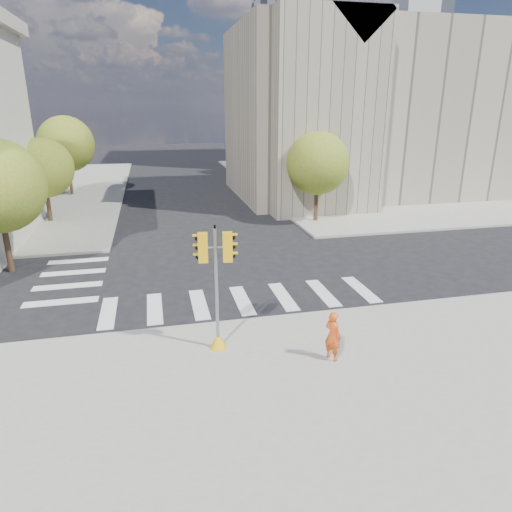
{
  "coord_description": "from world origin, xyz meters",
  "views": [
    {
      "loc": [
        -3.45,
        -19.26,
        7.83
      ],
      "look_at": [
        0.38,
        -2.52,
        2.1
      ],
      "focal_mm": 32.0,
      "sensor_mm": 36.0,
      "label": 1
    }
  ],
  "objects": [
    {
      "name": "ground",
      "position": [
        0.0,
        0.0,
        0.0
      ],
      "size": [
        160.0,
        160.0,
        0.0
      ],
      "primitive_type": "plane",
      "color": "black",
      "rests_on": "ground"
    },
    {
      "name": "sidewalk_near",
      "position": [
        0.0,
        -11.0,
        0.07
      ],
      "size": [
        30.0,
        14.0,
        0.15
      ],
      "primitive_type": "cube",
      "color": "gray",
      "rests_on": "ground"
    },
    {
      "name": "sidewalk_far_right",
      "position": [
        20.0,
        26.0,
        0.07
      ],
      "size": [
        28.0,
        40.0,
        0.15
      ],
      "primitive_type": "cube",
      "color": "gray",
      "rests_on": "ground"
    },
    {
      "name": "civic_building",
      "position": [
        15.59,
        19.12,
        7.26
      ],
      "size": [
        26.0,
        16.0,
        19.39
      ],
      "color": "gray",
      "rests_on": "ground"
    },
    {
      "name": "office_tower",
      "position": [
        22.0,
        42.0,
        15.0
      ],
      "size": [
        20.0,
        18.0,
        30.0
      ],
      "primitive_type": "cube",
      "color": "#9EA0A3",
      "rests_on": "ground"
    },
    {
      "name": "tree_lw_mid",
      "position": [
        -10.5,
        14.0,
        3.76
      ],
      "size": [
        4.0,
        4.0,
        5.77
      ],
      "color": "#382616",
      "rests_on": "ground"
    },
    {
      "name": "tree_lw_far",
      "position": [
        -10.5,
        24.0,
        4.54
      ],
      "size": [
        4.8,
        4.8,
        6.95
      ],
      "color": "#382616",
      "rests_on": "ground"
    },
    {
      "name": "tree_re_near",
      "position": [
        7.5,
        10.0,
        4.05
      ],
      "size": [
        4.2,
        4.2,
        6.16
      ],
      "color": "#382616",
      "rests_on": "ground"
    },
    {
      "name": "tree_re_mid",
      "position": [
        7.5,
        22.0,
        4.35
      ],
      "size": [
        4.6,
        4.6,
        6.66
      ],
      "color": "#382616",
      "rests_on": "ground"
    },
    {
      "name": "tree_re_far",
      "position": [
        7.5,
        34.0,
        3.87
      ],
      "size": [
        4.0,
        4.0,
        5.88
      ],
      "color": "#382616",
      "rests_on": "ground"
    },
    {
      "name": "lamp_near",
      "position": [
        8.0,
        14.0,
        4.58
      ],
      "size": [
        0.35,
        0.18,
        8.11
      ],
      "color": "black",
      "rests_on": "sidewalk_far_right"
    },
    {
      "name": "lamp_far",
      "position": [
        8.0,
        28.0,
        4.58
      ],
      "size": [
        0.35,
        0.18,
        8.11
      ],
      "color": "black",
      "rests_on": "sidewalk_far_right"
    },
    {
      "name": "traffic_signal",
      "position": [
        -1.68,
        -5.9,
        1.91
      ],
      "size": [
        1.08,
        0.56,
        4.2
      ],
      "rotation": [
        0.0,
        0.0,
        -0.13
      ],
      "color": "#EAAB0C",
      "rests_on": "sidewalk_near"
    },
    {
      "name": "photographer",
      "position": [
        1.72,
        -7.41,
        0.96
      ],
      "size": [
        0.64,
        0.71,
        1.63
      ],
      "primitive_type": "imported",
      "rotation": [
        0.0,
        0.0,
        2.1
      ],
      "color": "#EF5016",
      "rests_on": "sidewalk_near"
    }
  ]
}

